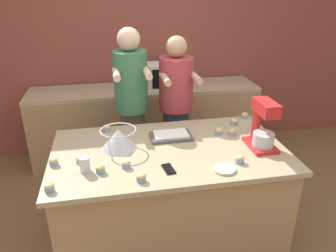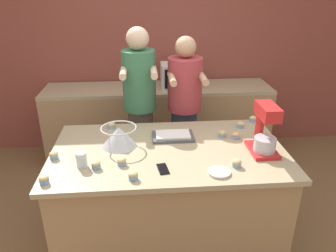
{
  "view_description": "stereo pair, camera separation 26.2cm",
  "coord_description": "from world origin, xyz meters",
  "px_view_note": "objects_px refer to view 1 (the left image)",
  "views": [
    {
      "loc": [
        -0.46,
        -2.3,
        2.14
      ],
      "look_at": [
        0.0,
        0.05,
        1.07
      ],
      "focal_mm": 35.0,
      "sensor_mm": 36.0,
      "label": 1
    },
    {
      "loc": [
        -0.2,
        -2.33,
        2.14
      ],
      "look_at": [
        0.0,
        0.05,
        1.07
      ],
      "focal_mm": 35.0,
      "sensor_mm": 36.0,
      "label": 2
    }
  ],
  "objects_px": {
    "person_left": "(132,110)",
    "cupcake_11": "(81,159)",
    "small_plate": "(224,169)",
    "cupcake_9": "(54,161)",
    "stand_mixer": "(263,127)",
    "cupcake_5": "(240,159)",
    "drinking_glass": "(85,164)",
    "cupcake_6": "(126,164)",
    "mixing_bowl": "(119,138)",
    "cell_phone": "(168,169)",
    "person_right": "(176,112)",
    "cupcake_8": "(100,169)",
    "cupcake_3": "(107,128)",
    "baking_tray": "(171,136)",
    "cupcake_0": "(219,131)",
    "cupcake_7": "(141,177)",
    "cupcake_4": "(234,122)",
    "cupcake_10": "(245,115)",
    "cupcake_1": "(232,132)",
    "cupcake_2": "(49,187)",
    "microwave_oven": "(167,75)"
  },
  "relations": [
    {
      "from": "baking_tray",
      "to": "cupcake_2",
      "type": "bearing_deg",
      "value": -146.08
    },
    {
      "from": "baking_tray",
      "to": "cupcake_0",
      "type": "xyz_separation_m",
      "value": [
        0.43,
        -0.01,
        0.01
      ]
    },
    {
      "from": "drinking_glass",
      "to": "cupcake_0",
      "type": "bearing_deg",
      "value": 19.66
    },
    {
      "from": "cupcake_0",
      "to": "cupcake_7",
      "type": "xyz_separation_m",
      "value": [
        -0.76,
        -0.61,
        0.0
      ]
    },
    {
      "from": "cell_phone",
      "to": "cupcake_6",
      "type": "bearing_deg",
      "value": 163.72
    },
    {
      "from": "baking_tray",
      "to": "mixing_bowl",
      "type": "bearing_deg",
      "value": -166.09
    },
    {
      "from": "drinking_glass",
      "to": "cupcake_6",
      "type": "xyz_separation_m",
      "value": [
        0.29,
        -0.0,
        -0.03
      ]
    },
    {
      "from": "microwave_oven",
      "to": "cupcake_3",
      "type": "relative_size",
      "value": 7.15
    },
    {
      "from": "person_right",
      "to": "cupcake_8",
      "type": "height_order",
      "value": "person_right"
    },
    {
      "from": "microwave_oven",
      "to": "cell_phone",
      "type": "relative_size",
      "value": 3.16
    },
    {
      "from": "cupcake_0",
      "to": "cupcake_4",
      "type": "height_order",
      "value": "same"
    },
    {
      "from": "cupcake_1",
      "to": "cupcake_7",
      "type": "relative_size",
      "value": 1.0
    },
    {
      "from": "baking_tray",
      "to": "cupcake_8",
      "type": "height_order",
      "value": "cupcake_8"
    },
    {
      "from": "cupcake_1",
      "to": "cupcake_8",
      "type": "relative_size",
      "value": 1.0
    },
    {
      "from": "baking_tray",
      "to": "cupcake_11",
      "type": "bearing_deg",
      "value": -158.43
    },
    {
      "from": "cupcake_10",
      "to": "small_plate",
      "type": "bearing_deg",
      "value": -120.95
    },
    {
      "from": "microwave_oven",
      "to": "cupcake_0",
      "type": "relative_size",
      "value": 7.15
    },
    {
      "from": "person_right",
      "to": "mixing_bowl",
      "type": "relative_size",
      "value": 5.65
    },
    {
      "from": "drinking_glass",
      "to": "cupcake_2",
      "type": "bearing_deg",
      "value": -137.21
    },
    {
      "from": "person_right",
      "to": "cupcake_8",
      "type": "xyz_separation_m",
      "value": [
        -0.78,
        -1.08,
        0.05
      ]
    },
    {
      "from": "stand_mixer",
      "to": "cupcake_5",
      "type": "distance_m",
      "value": 0.37
    },
    {
      "from": "small_plate",
      "to": "cupcake_10",
      "type": "xyz_separation_m",
      "value": [
        0.53,
        0.88,
        0.02
      ]
    },
    {
      "from": "person_right",
      "to": "cupcake_9",
      "type": "xyz_separation_m",
      "value": [
        -1.12,
        -0.91,
        0.05
      ]
    },
    {
      "from": "person_left",
      "to": "cupcake_9",
      "type": "relative_size",
      "value": 25.84
    },
    {
      "from": "cupcake_3",
      "to": "baking_tray",
      "type": "bearing_deg",
      "value": -23.87
    },
    {
      "from": "drinking_glass",
      "to": "cupcake_7",
      "type": "xyz_separation_m",
      "value": [
        0.38,
        -0.2,
        -0.03
      ]
    },
    {
      "from": "cupcake_1",
      "to": "cupcake_10",
      "type": "xyz_separation_m",
      "value": [
        0.26,
        0.34,
        0.0
      ]
    },
    {
      "from": "person_right",
      "to": "cupcake_2",
      "type": "relative_size",
      "value": 24.48
    },
    {
      "from": "cupcake_1",
      "to": "cupcake_8",
      "type": "bearing_deg",
      "value": -160.55
    },
    {
      "from": "mixing_bowl",
      "to": "cell_phone",
      "type": "distance_m",
      "value": 0.52
    },
    {
      "from": "cupcake_3",
      "to": "cupcake_5",
      "type": "distance_m",
      "value": 1.23
    },
    {
      "from": "drinking_glass",
      "to": "cupcake_5",
      "type": "relative_size",
      "value": 1.68
    },
    {
      "from": "person_left",
      "to": "cupcake_2",
      "type": "relative_size",
      "value": 25.84
    },
    {
      "from": "cupcake_5",
      "to": "cupcake_3",
      "type": "bearing_deg",
      "value": 141.86
    },
    {
      "from": "person_right",
      "to": "cupcake_7",
      "type": "relative_size",
      "value": 24.48
    },
    {
      "from": "person_right",
      "to": "cupcake_10",
      "type": "height_order",
      "value": "person_right"
    },
    {
      "from": "cupcake_3",
      "to": "cupcake_5",
      "type": "height_order",
      "value": "same"
    },
    {
      "from": "mixing_bowl",
      "to": "cupcake_9",
      "type": "distance_m",
      "value": 0.52
    },
    {
      "from": "cupcake_4",
      "to": "cupcake_7",
      "type": "relative_size",
      "value": 1.0
    },
    {
      "from": "cupcake_3",
      "to": "cell_phone",
      "type": "bearing_deg",
      "value": -60.66
    },
    {
      "from": "small_plate",
      "to": "cupcake_1",
      "type": "relative_size",
      "value": 2.39
    },
    {
      "from": "person_left",
      "to": "cupcake_1",
      "type": "distance_m",
      "value": 1.06
    },
    {
      "from": "cupcake_0",
      "to": "cupcake_8",
      "type": "bearing_deg",
      "value": -156.77
    },
    {
      "from": "stand_mixer",
      "to": "microwave_oven",
      "type": "height_order",
      "value": "stand_mixer"
    },
    {
      "from": "cupcake_9",
      "to": "cupcake_10",
      "type": "height_order",
      "value": "same"
    },
    {
      "from": "person_left",
      "to": "cupcake_11",
      "type": "bearing_deg",
      "value": -117.02
    },
    {
      "from": "small_plate",
      "to": "cupcake_9",
      "type": "distance_m",
      "value": 1.25
    },
    {
      "from": "microwave_oven",
      "to": "cupcake_4",
      "type": "distance_m",
      "value": 1.27
    },
    {
      "from": "cupcake_10",
      "to": "cupcake_0",
      "type": "bearing_deg",
      "value": -141.02
    },
    {
      "from": "cupcake_0",
      "to": "cupcake_2",
      "type": "distance_m",
      "value": 1.49
    }
  ]
}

